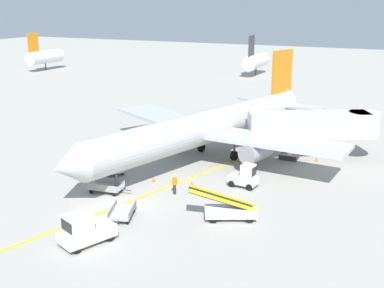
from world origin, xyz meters
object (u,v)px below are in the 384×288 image
at_px(jet_bridge, 322,125).
at_px(belt_loader_aft_hold, 111,163).
at_px(airliner, 209,127).
at_px(safety_cone_wingtip_left, 192,183).
at_px(pushback_tug, 84,230).
at_px(safety_cone_wingtip_right, 135,151).
at_px(baggage_cart_loaded, 122,212).
at_px(baggage_cart_empty_trailing, 106,187).
at_px(safety_cone_nose_left, 153,180).
at_px(ground_crew_marshaller, 175,184).
at_px(safety_cone_nose_right, 317,159).
at_px(baggage_tug_near_wing, 245,177).
at_px(belt_loader_forward_hold, 229,209).

height_order(jet_bridge, belt_loader_aft_hold, jet_bridge).
relative_size(airliner, safety_cone_wingtip_left, 78.92).
relative_size(pushback_tug, safety_cone_wingtip_right, 9.20).
bearing_deg(airliner, baggage_cart_loaded, -89.83).
bearing_deg(baggage_cart_empty_trailing, safety_cone_wingtip_left, 37.85).
distance_m(airliner, baggage_cart_loaded, 16.04).
bearing_deg(baggage_cart_loaded, baggage_cart_empty_trailing, 138.14).
bearing_deg(safety_cone_wingtip_left, pushback_tug, -97.79).
bearing_deg(baggage_cart_loaded, pushback_tug, -89.76).
relative_size(jet_bridge, safety_cone_nose_left, 28.40).
bearing_deg(safety_cone_wingtip_right, pushback_tug, -66.90).
bearing_deg(safety_cone_nose_left, jet_bridge, 48.19).
xyz_separation_m(ground_crew_marshaller, safety_cone_nose_right, (8.80, 14.01, -0.69)).
xyz_separation_m(airliner, belt_loader_aft_hold, (-6.88, -7.28, -2.64)).
relative_size(baggage_tug_near_wing, belt_loader_forward_hold, 0.50).
xyz_separation_m(baggage_cart_loaded, safety_cone_wingtip_left, (1.76, 8.19, -0.25)).
bearing_deg(baggage_tug_near_wing, pushback_tug, -112.57).
bearing_deg(ground_crew_marshaller, belt_loader_aft_hold, 162.14).
relative_size(pushback_tug, safety_cone_wingtip_left, 9.20).
bearing_deg(safety_cone_wingtip_right, jet_bridge, 19.92).
distance_m(airliner, pushback_tug, 20.42).
relative_size(jet_bridge, belt_loader_forward_hold, 2.48).
bearing_deg(pushback_tug, ground_crew_marshaller, 82.95).
height_order(pushback_tug, safety_cone_wingtip_left, pushback_tug).
relative_size(baggage_cart_loaded, safety_cone_wingtip_left, 8.62).
bearing_deg(baggage_tug_near_wing, jet_bridge, 69.36).
height_order(ground_crew_marshaller, safety_cone_nose_left, ground_crew_marshaller).
xyz_separation_m(belt_loader_aft_hold, safety_cone_wingtip_left, (8.69, -0.30, -0.56)).
bearing_deg(safety_cone_nose_left, baggage_tug_near_wing, 16.94).
distance_m(belt_loader_forward_hold, safety_cone_nose_right, 16.86).
height_order(jet_bridge, baggage_cart_empty_trailing, jet_bridge).
relative_size(jet_bridge, safety_cone_wingtip_left, 28.40).
bearing_deg(ground_crew_marshaller, safety_cone_wingtip_right, 137.70).
xyz_separation_m(jet_bridge, safety_cone_nose_right, (-0.05, -1.03, -3.32)).
bearing_deg(baggage_cart_empty_trailing, safety_cone_nose_right, 48.81).
relative_size(belt_loader_forward_hold, safety_cone_wingtip_right, 11.45).
relative_size(airliner, ground_crew_marshaller, 20.43).
distance_m(belt_loader_aft_hold, safety_cone_wingtip_left, 8.71).
bearing_deg(belt_loader_aft_hold, baggage_cart_empty_trailing, -59.45).
relative_size(belt_loader_aft_hold, baggage_cart_empty_trailing, 1.21).
bearing_deg(baggage_cart_empty_trailing, belt_loader_aft_hold, 120.55).
bearing_deg(baggage_cart_empty_trailing, safety_cone_wingtip_right, 110.25).
height_order(belt_loader_aft_hold, safety_cone_wingtip_right, belt_loader_aft_hold).
height_order(baggage_tug_near_wing, safety_cone_nose_right, baggage_tug_near_wing).
height_order(jet_bridge, baggage_tug_near_wing, jet_bridge).
xyz_separation_m(baggage_cart_loaded, safety_cone_nose_left, (-1.76, 7.57, -0.25)).
bearing_deg(safety_cone_wingtip_left, safety_cone_nose_left, -169.93).
bearing_deg(baggage_cart_empty_trailing, pushback_tug, -63.36).
bearing_deg(safety_cone_wingtip_left, safety_cone_wingtip_right, 147.96).
bearing_deg(baggage_cart_empty_trailing, baggage_tug_near_wing, 31.87).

